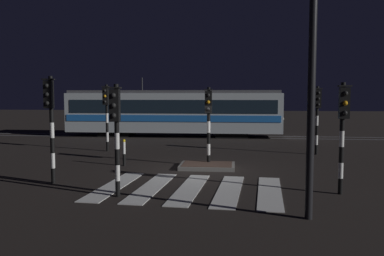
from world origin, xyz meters
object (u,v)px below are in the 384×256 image
Objects in this scene: traffic_light_median_centre at (209,114)px; traffic_light_corner_near_left at (50,113)px; street_lamp_near_kerb at (315,27)px; traffic_light_corner_near_right at (343,121)px; tram at (174,112)px; traffic_light_corner_far_left at (106,107)px; traffic_light_corner_far_right at (318,110)px; bollard_island_edge at (124,152)px; traffic_light_kerb_mid_left at (116,123)px.

traffic_light_corner_near_left is at bearing -142.31° from traffic_light_median_centre.
traffic_light_median_centre is (4.93, 3.81, -0.20)m from traffic_light_corner_near_left.
street_lamp_near_kerb is at bearing -67.93° from traffic_light_median_centre.
street_lamp_near_kerb is (-1.36, -2.75, 2.26)m from traffic_light_corner_near_right.
tram is at bearing 114.97° from traffic_light_corner_near_right.
traffic_light_corner_near_left reaches higher than traffic_light_corner_far_left.
street_lamp_near_kerb reaches higher than traffic_light_corner_far_left.
traffic_light_corner_far_right reaches higher than bollard_island_edge.
traffic_light_median_centre is at bearing -35.17° from traffic_light_corner_far_left.
traffic_light_median_centre is 6.82m from traffic_light_corner_far_left.
traffic_light_corner_near_right is 0.47× the size of street_lamp_near_kerb.
traffic_light_corner_far_right reaches higher than traffic_light_corner_near_right.
tram is (-7.50, 16.12, -0.44)m from traffic_light_corner_near_right.
traffic_light_kerb_mid_left is 0.97× the size of traffic_light_corner_far_right.
traffic_light_kerb_mid_left is 2.93× the size of bollard_island_edge.
bollard_island_edge is at bearing -176.48° from traffic_light_median_centre.
traffic_light_corner_far_left is 14.02m from street_lamp_near_kerb.
traffic_light_corner_far_right is 0.97× the size of traffic_light_corner_far_left.
traffic_light_corner_near_right reaches higher than bollard_island_edge.
traffic_light_corner_near_right is (9.15, -0.50, -0.16)m from traffic_light_corner_near_left.
tram is at bearing 105.53° from traffic_light_median_centre.
street_lamp_near_kerb is at bearing -22.66° from traffic_light_corner_near_left.
traffic_light_corner_near_right is 1.02× the size of traffic_light_median_centre.
street_lamp_near_kerb reaches higher than traffic_light_median_centre.
tram is (2.29, 7.88, -0.55)m from traffic_light_corner_far_left.
traffic_light_corner_near_left is 1.09× the size of traffic_light_median_centre.
traffic_light_corner_far_right is 12.60m from traffic_light_corner_near_left.
traffic_light_corner_near_left is at bearing 150.27° from traffic_light_kerb_mid_left.
tram reaches higher than traffic_light_median_centre.
traffic_light_corner_far_left is 0.23× the size of tram.
traffic_light_corner_far_right reaches higher than traffic_light_median_centre.
traffic_light_corner_near_right is (-0.84, -8.19, -0.03)m from traffic_light_corner_far_right.
traffic_light_kerb_mid_left is 5.79m from traffic_light_median_centre.
traffic_light_corner_far_right is 10.64m from traffic_light_corner_far_left.
traffic_light_kerb_mid_left is 6.57m from traffic_light_corner_near_right.
traffic_light_median_centre is (-4.22, 4.31, -0.04)m from traffic_light_corner_near_right.
traffic_light_corner_far_right is 0.94× the size of traffic_light_corner_near_left.
traffic_light_median_centre reaches higher than bollard_island_edge.
street_lamp_near_kerb is at bearing -47.14° from bollard_island_edge.
traffic_light_corner_near_right is 6.03m from traffic_light_median_centre.
bollard_island_edge is (-6.35, 6.85, -3.89)m from street_lamp_near_kerb.
traffic_light_corner_near_left is 0.24× the size of tram.
traffic_light_corner_far_right is 6.38m from traffic_light_median_centre.
traffic_light_corner_near_left is 3.20× the size of bollard_island_edge.
bollard_island_edge is at bearing -63.27° from traffic_light_corner_far_left.
traffic_light_corner_near_right is 0.22× the size of tram.
tram is at bearing 136.45° from traffic_light_corner_far_right.
traffic_light_kerb_mid_left is 17.17m from tram.
tram is (-8.34, 7.93, -0.47)m from traffic_light_corner_far_right.
traffic_light_median_centre is (-5.06, -3.88, -0.07)m from traffic_light_corner_far_right.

